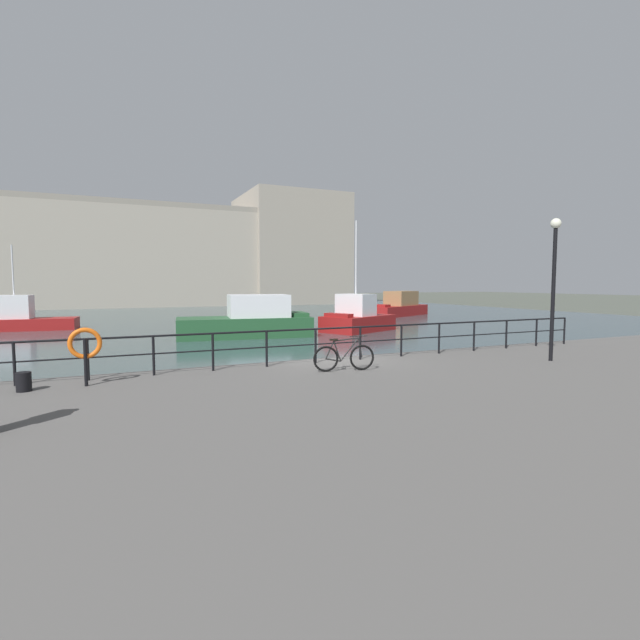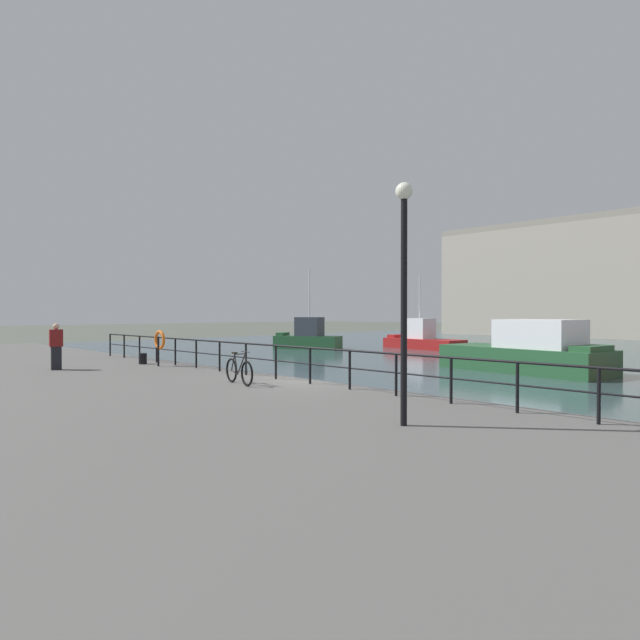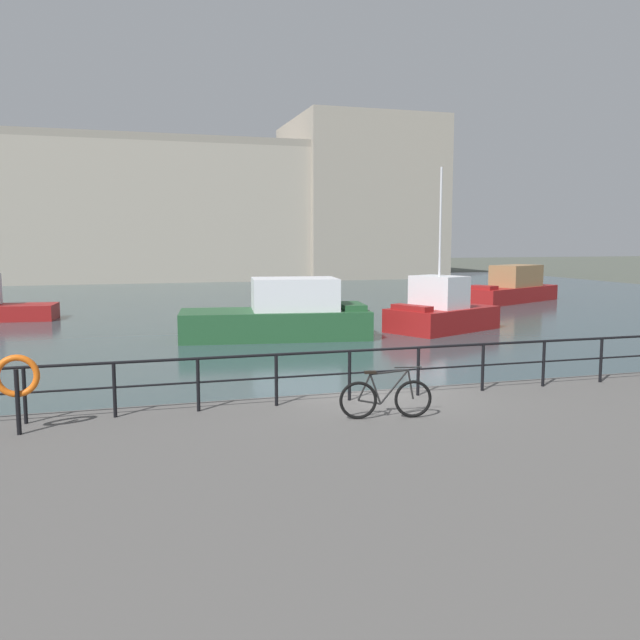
% 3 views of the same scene
% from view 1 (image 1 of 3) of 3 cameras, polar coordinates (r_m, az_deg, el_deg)
% --- Properties ---
extents(ground_plane, '(240.00, 240.00, 0.00)m').
position_cam_1_polar(ground_plane, '(15.60, 1.11, -7.25)').
color(ground_plane, '#4C5147').
extents(water_basin, '(80.00, 60.00, 0.01)m').
position_cam_1_polar(water_basin, '(44.59, -15.82, 0.25)').
color(water_basin, '#33474C').
rests_on(water_basin, ground_plane).
extents(quay_promenade, '(56.00, 13.00, 0.73)m').
position_cam_1_polar(quay_promenade, '(10.20, 17.35, -11.71)').
color(quay_promenade, '#565451').
rests_on(quay_promenade, ground_plane).
extents(harbor_building, '(55.35, 15.86, 16.83)m').
position_cam_1_polar(harbor_building, '(72.13, -14.73, 7.43)').
color(harbor_building, '#A89E8E').
rests_on(harbor_building, ground_plane).
extents(moored_harbor_tender, '(8.09, 5.56, 2.40)m').
position_cam_1_polar(moored_harbor_tender, '(46.20, 9.61, 1.65)').
color(moored_harbor_tender, maroon).
rests_on(moored_harbor_tender, water_basin).
extents(moored_red_daysailer, '(6.87, 2.88, 5.72)m').
position_cam_1_polar(moored_red_daysailer, '(37.47, -32.77, 0.11)').
color(moored_red_daysailer, maroon).
rests_on(moored_red_daysailer, water_basin).
extents(moored_small_launch, '(8.05, 3.99, 2.49)m').
position_cam_1_polar(moored_small_launch, '(28.00, -8.62, -0.09)').
color(moored_small_launch, '#23512D').
rests_on(moored_small_launch, water_basin).
extents(moored_white_yacht, '(5.71, 4.60, 7.21)m').
position_cam_1_polar(moored_white_yacht, '(30.97, 4.56, 0.22)').
color(moored_white_yacht, maroon).
rests_on(moored_white_yacht, water_basin).
extents(quay_railing, '(23.60, 0.07, 1.08)m').
position_cam_1_polar(quay_railing, '(14.05, -3.47, -2.50)').
color(quay_railing, black).
rests_on(quay_railing, quay_promenade).
extents(parked_bicycle, '(1.75, 0.38, 0.98)m').
position_cam_1_polar(parked_bicycle, '(13.11, 2.94, -4.54)').
color(parked_bicycle, black).
rests_on(parked_bicycle, quay_promenade).
extents(mooring_bollard, '(0.32, 0.32, 0.44)m').
position_cam_1_polar(mooring_bollard, '(12.62, -32.38, -6.37)').
color(mooring_bollard, black).
rests_on(mooring_bollard, quay_promenade).
extents(life_ring_stand, '(0.75, 0.16, 1.40)m').
position_cam_1_polar(life_ring_stand, '(12.47, -26.70, -2.76)').
color(life_ring_stand, black).
rests_on(life_ring_stand, quay_promenade).
extents(quay_lamp_post, '(0.32, 0.32, 4.45)m').
position_cam_1_polar(quay_lamp_post, '(16.39, 26.61, 5.48)').
color(quay_lamp_post, black).
rests_on(quay_lamp_post, quay_promenade).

